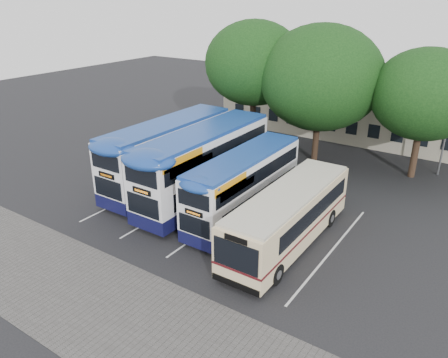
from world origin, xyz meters
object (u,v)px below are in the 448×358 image
object	(u,v)px
bus_dd_mid	(205,162)
bus_single	(289,214)
tree_mid	(321,78)
bus_dd_left	(169,151)
tree_right	(426,94)
tree_left	(254,63)
bus_dd_right	(244,183)

from	to	relation	value
bus_dd_mid	bus_single	world-z (taller)	bus_dd_mid
tree_mid	bus_dd_left	bearing A→B (deg)	-121.83
tree_right	tree_left	bearing A→B (deg)	-174.42
bus_dd_mid	bus_dd_right	bearing A→B (deg)	-11.23
tree_left	bus_single	distance (m)	17.04
bus_dd_left	bus_single	world-z (taller)	bus_dd_left
tree_right	bus_dd_right	world-z (taller)	tree_right
bus_single	tree_right	bearing A→B (deg)	75.95
tree_left	bus_dd_mid	bearing A→B (deg)	-75.76
bus_dd_left	bus_dd_mid	bearing A→B (deg)	-7.46
bus_dd_right	bus_single	world-z (taller)	bus_dd_right
tree_left	bus_single	size ratio (longest dim) A/B	1.03
tree_right	bus_dd_left	bearing A→B (deg)	-140.63
tree_right	bus_dd_right	size ratio (longest dim) A/B	0.96
tree_right	tree_mid	bearing A→B (deg)	-172.75
tree_left	bus_dd_right	world-z (taller)	tree_left
bus_dd_left	bus_dd_right	world-z (taller)	bus_dd_left
bus_dd_left	bus_single	bearing A→B (deg)	-12.70
bus_dd_mid	tree_mid	bearing A→B (deg)	74.30
tree_mid	bus_dd_mid	bearing A→B (deg)	-105.70
tree_right	bus_dd_mid	world-z (taller)	tree_right
tree_mid	tree_right	xyz separation A→B (m)	(7.52, 0.96, -0.57)
bus_dd_left	bus_dd_mid	size ratio (longest dim) A/B	0.98
tree_mid	bus_single	xyz separation A→B (m)	(4.02, -13.01, -5.05)
tree_right	bus_dd_right	xyz separation A→B (m)	(-7.16, -12.72, -4.01)
bus_dd_mid	bus_dd_right	distance (m)	3.56
tree_right	bus_dd_left	distance (m)	18.62
tree_left	tree_right	bearing A→B (deg)	5.58
bus_dd_right	bus_single	size ratio (longest dim) A/B	0.93
tree_mid	bus_single	distance (m)	14.53
tree_mid	bus_dd_mid	xyz separation A→B (m)	(-3.11, -11.08, -4.17)
tree_right	bus_dd_right	distance (m)	15.14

